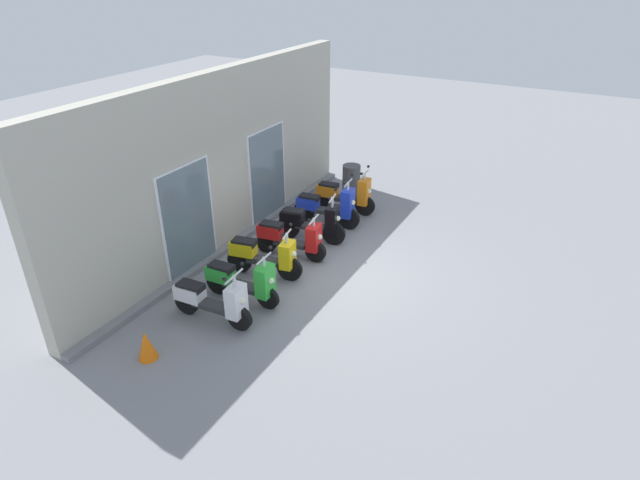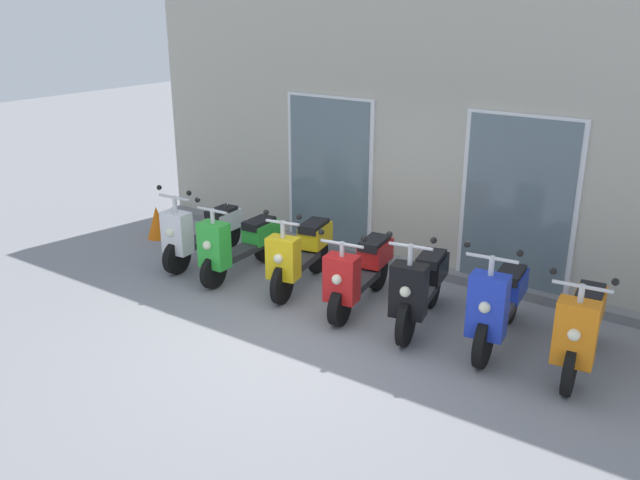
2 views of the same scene
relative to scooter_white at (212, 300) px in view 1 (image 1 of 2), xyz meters
The scene contains 11 objects.
ground_plane 2.86m from the scooter_white, 22.92° to the right, with size 40.00×40.00×0.00m, color gray.
storefront_facade 3.38m from the scooter_white, 32.35° to the left, with size 9.30×0.50×3.83m.
scooter_white is the anchor object (origin of this frame).
scooter_green 0.78m from the scooter_white, ahead, with size 0.55×1.59×1.19m.
scooter_yellow 1.71m from the scooter_white, ahead, with size 0.64×1.61×1.18m.
scooter_red 2.65m from the scooter_white, ahead, with size 0.62×1.61×1.12m.
scooter_black 3.49m from the scooter_white, ahead, with size 0.64×1.62×1.27m.
scooter_blue 4.39m from the scooter_white, ahead, with size 0.59×1.69×1.32m.
scooter_orange 5.27m from the scooter_white, ahead, with size 0.60×1.63×1.24m.
traffic_cone 1.36m from the scooter_white, 166.36° to the left, with size 0.32×0.32×0.52m, color orange.
trash_bin 6.34m from the scooter_white, ahead, with size 0.48×0.48×0.85m, color #4C4C51.
Camera 1 is at (-8.44, -4.27, 5.80)m, focal length 29.73 mm.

